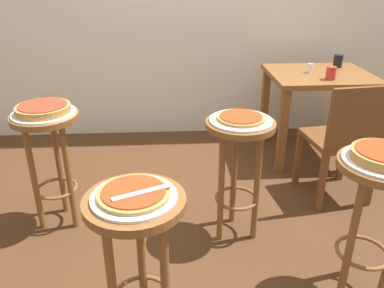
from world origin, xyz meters
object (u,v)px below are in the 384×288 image
(stool_middle, at_px, (374,200))
(stool_rear, at_px, (49,145))
(dining_table, at_px, (318,89))
(serving_plate_leftside, at_px, (241,120))
(serving_plate_foreground, at_px, (134,197))
(stool_foreground, at_px, (137,241))
(pizza_leftside, at_px, (241,118))
(condiment_shaker, at_px, (310,68))
(wooden_chair, at_px, (344,138))
(serving_plate_rear, at_px, (44,113))
(pizza_server_knife, at_px, (142,193))
(stool_leftside, at_px, (239,154))
(cup_far_edge, at_px, (338,61))
(serving_plate_middle, at_px, (383,161))
(pizza_foreground, at_px, (134,193))
(pizza_rear, at_px, (43,109))
(cup_near_edge, at_px, (331,73))

(stool_middle, distance_m, stool_rear, 1.77)
(stool_rear, xyz_separation_m, dining_table, (1.93, 0.87, 0.05))
(serving_plate_leftside, height_order, stool_rear, serving_plate_leftside)
(serving_plate_foreground, bearing_deg, stool_foreground, -104.04)
(pizza_leftside, bearing_deg, condiment_shaker, 54.94)
(pizza_leftside, height_order, wooden_chair, wooden_chair)
(serving_plate_foreground, height_order, serving_plate_rear, same)
(dining_table, relative_size, pizza_server_knife, 3.64)
(pizza_leftside, xyz_separation_m, dining_table, (0.83, 1.05, -0.17))
(serving_plate_foreground, xyz_separation_m, dining_table, (1.35, 1.78, -0.15))
(pizza_server_knife, bearing_deg, stool_leftside, 33.48)
(stool_middle, relative_size, condiment_shaker, 10.09)
(serving_plate_leftside, xyz_separation_m, serving_plate_rear, (-1.10, 0.18, 0.00))
(serving_plate_foreground, relative_size, serving_plate_leftside, 0.93)
(pizza_leftside, xyz_separation_m, cup_far_edge, (1.04, 1.22, 0.02))
(serving_plate_middle, height_order, stool_leftside, serving_plate_middle)
(serving_plate_middle, relative_size, stool_rear, 0.47)
(pizza_foreground, xyz_separation_m, condiment_shaker, (1.26, 1.79, 0.00))
(stool_foreground, height_order, serving_plate_leftside, serving_plate_leftside)
(serving_plate_rear, bearing_deg, pizza_rear, 0.00)
(stool_leftside, xyz_separation_m, pizza_rear, (-1.10, 0.18, 0.23))
(serving_plate_rear, distance_m, pizza_rear, 0.03)
(pizza_rear, bearing_deg, cup_near_edge, 19.19)
(cup_far_edge, bearing_deg, serving_plate_rear, -153.91)
(pizza_rear, distance_m, dining_table, 2.12)
(stool_leftside, relative_size, pizza_rear, 2.42)
(pizza_rear, relative_size, pizza_server_knife, 1.38)
(stool_foreground, height_order, dining_table, stool_foreground)
(stool_rear, height_order, dining_table, stool_rear)
(stool_foreground, xyz_separation_m, stool_rear, (-0.58, 0.91, 0.00))
(stool_foreground, bearing_deg, stool_rear, 122.29)
(stool_foreground, bearing_deg, pizza_foreground, 75.96)
(cup_near_edge, height_order, wooden_chair, wooden_chair)
(serving_plate_foreground, bearing_deg, wooden_chair, 39.73)
(stool_leftside, height_order, serving_plate_rear, serving_plate_rear)
(serving_plate_leftside, relative_size, pizza_rear, 1.13)
(serving_plate_foreground, distance_m, pizza_rear, 1.08)
(cup_far_edge, bearing_deg, pizza_server_knife, -127.72)
(serving_plate_foreground, distance_m, cup_near_edge, 2.08)
(dining_table, bearing_deg, cup_far_edge, 40.16)
(dining_table, distance_m, cup_far_edge, 0.33)
(pizza_rear, height_order, dining_table, pizza_rear)
(wooden_chair, bearing_deg, stool_leftside, -156.30)
(serving_plate_foreground, distance_m, wooden_chair, 1.69)
(serving_plate_foreground, bearing_deg, cup_near_edge, 49.49)
(pizza_rear, bearing_deg, condiment_shaker, 25.48)
(pizza_foreground, distance_m, stool_leftside, 0.93)
(serving_plate_rear, relative_size, pizza_rear, 1.18)
(serving_plate_rear, height_order, pizza_rear, pizza_rear)
(condiment_shaker, distance_m, pizza_server_knife, 2.19)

